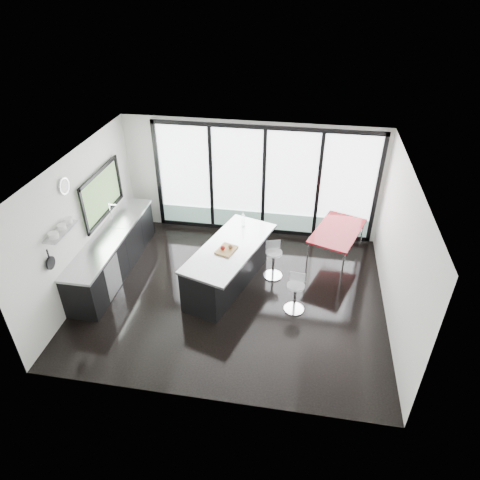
% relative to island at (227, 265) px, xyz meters
% --- Properties ---
extents(floor, '(6.00, 5.00, 0.00)m').
position_rel_island_xyz_m(floor, '(0.17, -0.34, -0.49)').
color(floor, black).
rests_on(floor, ground).
extents(ceiling, '(6.00, 5.00, 0.00)m').
position_rel_island_xyz_m(ceiling, '(0.17, -0.34, 2.31)').
color(ceiling, white).
rests_on(ceiling, wall_back).
extents(wall_back, '(6.00, 0.09, 2.80)m').
position_rel_island_xyz_m(wall_back, '(0.44, 2.13, 0.78)').
color(wall_back, silver).
rests_on(wall_back, ground).
extents(wall_front, '(6.00, 0.00, 2.80)m').
position_rel_island_xyz_m(wall_front, '(0.17, -2.84, 0.91)').
color(wall_front, silver).
rests_on(wall_front, ground).
extents(wall_left, '(0.26, 5.00, 2.80)m').
position_rel_island_xyz_m(wall_left, '(-2.80, -0.07, 1.07)').
color(wall_left, silver).
rests_on(wall_left, ground).
extents(wall_right, '(0.00, 5.00, 2.80)m').
position_rel_island_xyz_m(wall_right, '(3.17, -0.34, 0.91)').
color(wall_right, silver).
rests_on(wall_right, ground).
extents(counter_cabinets, '(0.69, 3.24, 1.36)m').
position_rel_island_xyz_m(counter_cabinets, '(-2.50, 0.06, -0.03)').
color(counter_cabinets, black).
rests_on(counter_cabinets, floor).
extents(island, '(1.66, 2.56, 1.26)m').
position_rel_island_xyz_m(island, '(0.00, 0.00, 0.00)').
color(island, black).
rests_on(island, floor).
extents(bar_stool_near, '(0.43, 0.43, 0.62)m').
position_rel_island_xyz_m(bar_stool_near, '(1.43, -0.57, -0.18)').
color(bar_stool_near, silver).
rests_on(bar_stool_near, floor).
extents(bar_stool_far, '(0.50, 0.50, 0.64)m').
position_rel_island_xyz_m(bar_stool_far, '(0.91, 0.41, -0.17)').
color(bar_stool_far, silver).
rests_on(bar_stool_far, floor).
extents(red_table, '(1.33, 1.73, 0.82)m').
position_rel_island_xyz_m(red_table, '(2.21, 1.20, -0.08)').
color(red_table, maroon).
rests_on(red_table, floor).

